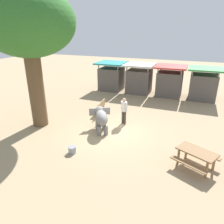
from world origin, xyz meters
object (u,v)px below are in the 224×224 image
picnic_table_near (196,155)px  market_stall_red (169,82)px  shade_tree_main (28,25)px  feed_bucket (72,150)px  elephant (101,117)px  wooden_bench (100,107)px  market_stall_white (139,80)px  person_handler (124,109)px  market_stall_green (203,85)px  market_stall_teal (111,78)px

picnic_table_near → market_stall_red: size_ratio=0.79×
shade_tree_main → feed_bucket: size_ratio=20.58×
elephant → market_stall_red: size_ratio=0.68×
wooden_bench → feed_bucket: size_ratio=3.99×
market_stall_red → market_stall_white: bearing=180.0°
picnic_table_near → market_stall_white: market_stall_white is taller
feed_bucket → picnic_table_near: bearing=9.5°
person_handler → picnic_table_near: bearing=82.7°
market_stall_red → market_stall_green: 2.60m
person_handler → picnic_table_near: person_handler is taller
market_stall_teal → feed_bucket: (2.26, -10.70, -0.98)m
person_handler → market_stall_white: bearing=-143.8°
picnic_table_near → market_stall_red: bearing=129.8°
wooden_bench → market_stall_red: size_ratio=0.57×
market_stall_teal → person_handler: bearing=-63.1°
shade_tree_main → market_stall_teal: shade_tree_main is taller
elephant → market_stall_red: 8.54m
person_handler → market_stall_teal: size_ratio=0.64×
feed_bucket → market_stall_white: bearing=88.2°
shade_tree_main → person_handler: bearing=22.2°
elephant → wooden_bench: size_ratio=1.19×
market_stall_white → market_stall_green: size_ratio=1.00×
market_stall_white → market_stall_green: same height
person_handler → shade_tree_main: bearing=-38.8°
market_stall_white → feed_bucket: bearing=-91.8°
elephant → picnic_table_near: size_ratio=0.85×
shade_tree_main → market_stall_teal: size_ratio=2.94×
picnic_table_near → feed_bucket: (-5.29, -0.89, -0.43)m
elephant → market_stall_green: (5.24, 8.12, 0.35)m
market_stall_green → market_stall_white: bearing=180.0°
person_handler → feed_bucket: person_handler is taller
picnic_table_near → wooden_bench: bearing=173.3°
wooden_bench → market_stall_teal: size_ratio=0.57×
elephant → picnic_table_near: 5.27m
elephant → picnic_table_near: bearing=-140.5°
elephant → market_stall_teal: (-2.56, 8.12, 0.35)m
picnic_table_near → market_stall_green: 9.84m
elephant → shade_tree_main: shade_tree_main is taller
wooden_bench → market_stall_teal: market_stall_teal is taller
shade_tree_main → wooden_bench: shade_tree_main is taller
picnic_table_near → market_stall_teal: (-7.55, 9.82, 0.55)m
person_handler → market_stall_red: market_stall_red is taller
person_handler → feed_bucket: 4.14m
wooden_bench → picnic_table_near: size_ratio=0.72×
elephant → wooden_bench: bearing=-6.0°
shade_tree_main → picnic_table_near: (8.67, -1.13, -4.93)m
wooden_bench → market_stall_red: 6.98m
wooden_bench → picnic_table_near: bearing=-129.7°
wooden_bench → person_handler: bearing=-122.2°
wooden_bench → market_stall_green: 8.65m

